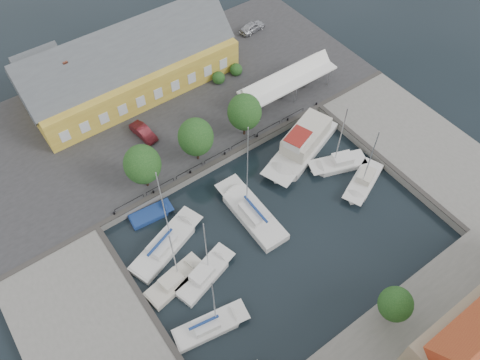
# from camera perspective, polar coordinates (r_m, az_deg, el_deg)

# --- Properties ---
(ground) EXTENTS (140.00, 140.00, 0.00)m
(ground) POSITION_cam_1_polar(r_m,az_deg,el_deg) (53.15, 3.80, -5.16)
(ground) COLOR black
(ground) RESTS_ON ground
(north_quay) EXTENTS (56.00, 26.00, 1.00)m
(north_quay) POSITION_cam_1_polar(r_m,az_deg,el_deg) (65.34, -8.87, 9.11)
(north_quay) COLOR #2D2D30
(north_quay) RESTS_ON ground
(west_quay) EXTENTS (12.00, 24.00, 1.00)m
(west_quay) POSITION_cam_1_polar(r_m,az_deg,el_deg) (48.28, -16.78, -19.35)
(west_quay) COLOR slate
(west_quay) RESTS_ON ground
(east_quay) EXTENTS (12.00, 24.00, 1.00)m
(east_quay) POSITION_cam_1_polar(r_m,az_deg,el_deg) (63.55, 20.81, 4.04)
(east_quay) COLOR slate
(east_quay) RESTS_ON ground
(quay_edge_fittings) EXTENTS (56.00, 24.72, 0.40)m
(quay_edge_fittings) POSITION_cam_1_polar(r_m,az_deg,el_deg) (54.33, 0.79, -1.12)
(quay_edge_fittings) COLOR #383533
(quay_edge_fittings) RESTS_ON north_quay
(warehouse) EXTENTS (28.56, 14.00, 9.55)m
(warehouse) POSITION_cam_1_polar(r_m,az_deg,el_deg) (65.88, -13.70, 13.14)
(warehouse) COLOR gold
(warehouse) RESTS_ON north_quay
(tent_canopy) EXTENTS (14.00, 4.00, 2.83)m
(tent_canopy) POSITION_cam_1_polar(r_m,az_deg,el_deg) (63.74, 5.87, 12.06)
(tent_canopy) COLOR white
(tent_canopy) RESTS_ON north_quay
(quay_trees) EXTENTS (18.20, 4.20, 6.30)m
(quay_trees) POSITION_cam_1_polar(r_m,az_deg,el_deg) (54.61, -5.42, 5.24)
(quay_trees) COLOR black
(quay_trees) RESTS_ON north_quay
(car_silver) EXTENTS (4.57, 2.34, 1.49)m
(car_silver) POSITION_cam_1_polar(r_m,az_deg,el_deg) (76.25, 1.49, 18.16)
(car_silver) COLOR #B6B8BF
(car_silver) RESTS_ON north_quay
(car_red) EXTENTS (2.11, 4.39, 1.39)m
(car_red) POSITION_cam_1_polar(r_m,az_deg,el_deg) (60.51, -11.70, 5.74)
(car_red) COLOR #57141A
(car_red) RESTS_ON north_quay
(center_sailboat) EXTENTS (3.30, 10.61, 14.19)m
(center_sailboat) POSITION_cam_1_polar(r_m,az_deg,el_deg) (53.21, 1.48, -4.18)
(center_sailboat) COLOR silver
(center_sailboat) RESTS_ON ground
(trawler) EXTENTS (13.34, 7.88, 5.00)m
(trawler) POSITION_cam_1_polar(r_m,az_deg,el_deg) (59.25, 7.64, 4.27)
(trawler) COLOR silver
(trawler) RESTS_ON ground
(east_boat_a) EXTENTS (7.61, 4.73, 10.50)m
(east_boat_a) POSITION_cam_1_polar(r_m,az_deg,el_deg) (58.95, 11.97, 1.91)
(east_boat_a) COLOR silver
(east_boat_a) RESTS_ON ground
(east_boat_b) EXTENTS (7.65, 5.02, 10.21)m
(east_boat_b) POSITION_cam_1_polar(r_m,az_deg,el_deg) (57.89, 14.79, -0.21)
(east_boat_b) COLOR silver
(east_boat_b) RESTS_ON ground
(west_boat_a) EXTENTS (9.95, 5.85, 12.70)m
(west_boat_a) POSITION_cam_1_polar(r_m,az_deg,el_deg) (51.79, -9.09, -7.97)
(west_boat_a) COLOR silver
(west_boat_a) RESTS_ON ground
(west_boat_b) EXTENTS (6.98, 3.43, 9.43)m
(west_boat_b) POSITION_cam_1_polar(r_m,az_deg,el_deg) (49.69, -8.05, -12.26)
(west_boat_b) COLOR beige
(west_boat_b) RESTS_ON ground
(west_boat_c) EXTENTS (7.62, 4.30, 10.09)m
(west_boat_c) POSITION_cam_1_polar(r_m,az_deg,el_deg) (49.67, -4.38, -11.59)
(west_boat_c) COLOR silver
(west_boat_c) RESTS_ON ground
(west_boat_d) EXTENTS (7.77, 3.54, 10.22)m
(west_boat_d) POSITION_cam_1_polar(r_m,az_deg,el_deg) (47.53, -3.78, -17.44)
(west_boat_d) COLOR silver
(west_boat_d) RESTS_ON ground
(launch_nw) EXTENTS (5.17, 2.45, 0.88)m
(launch_nw) POSITION_cam_1_polar(r_m,az_deg,el_deg) (54.41, -10.84, -4.22)
(launch_nw) COLOR navy
(launch_nw) RESTS_ON ground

